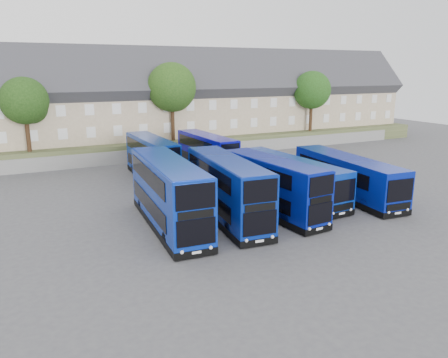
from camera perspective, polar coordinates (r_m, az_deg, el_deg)
ground at (r=30.56m, az=6.20°, el=-5.72°), size 120.00×120.00×0.00m
retaining_wall at (r=51.55m, az=-8.14°, el=3.27°), size 70.00×0.40×1.50m
earth_bank at (r=60.96m, az=-11.10°, el=5.06°), size 80.00×20.00×2.00m
terrace_row at (r=58.45m, az=-4.53°, el=10.42°), size 66.00×10.40×11.20m
dd_front_left at (r=29.27m, az=-7.24°, el=-2.07°), size 3.37×11.55×4.53m
dd_front_mid at (r=30.50m, az=0.41°, el=-1.49°), size 3.55×11.09×4.33m
dd_front_right at (r=32.02m, az=6.35°, el=-1.09°), size 3.17×10.32×4.04m
dd_rear_left at (r=42.57m, az=-9.38°, el=2.58°), size 2.47×10.07×3.98m
dd_rear_right at (r=44.50m, az=-2.24°, el=3.20°), size 2.67×9.89×3.89m
coach_east_a at (r=36.15m, az=8.61°, el=0.01°), size 3.27×12.20×3.30m
coach_east_b at (r=37.66m, az=15.71°, el=0.23°), size 3.57×12.37×3.34m
tree_west at (r=49.44m, az=-24.45°, el=9.08°), size 4.80×4.80×7.65m
tree_mid at (r=52.90m, az=-6.72°, el=11.58°), size 5.76×5.76×9.18m
tree_east at (r=62.12m, az=11.47°, el=11.14°), size 5.12×5.12×8.16m
tree_far at (r=71.31m, az=11.92°, el=11.74°), size 5.44×5.44×8.67m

